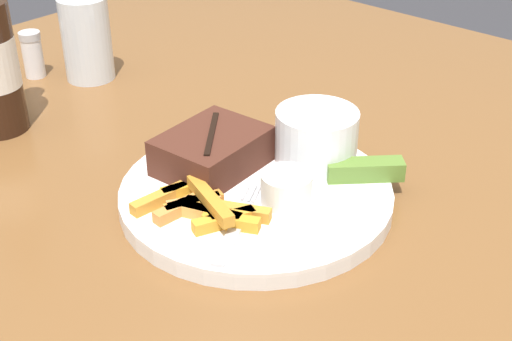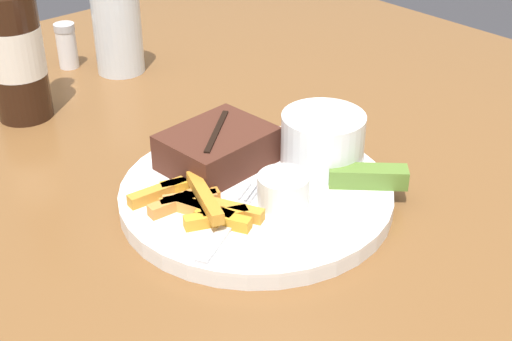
% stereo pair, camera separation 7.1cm
% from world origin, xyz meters
% --- Properties ---
extents(dining_table, '(1.24, 1.32, 0.76)m').
position_xyz_m(dining_table, '(0.00, 0.00, 0.69)').
color(dining_table, brown).
rests_on(dining_table, ground_plane).
extents(dinner_plate, '(0.28, 0.28, 0.02)m').
position_xyz_m(dinner_plate, '(0.00, 0.00, 0.77)').
color(dinner_plate, white).
rests_on(dinner_plate, dining_table).
extents(steak_portion, '(0.11, 0.09, 0.04)m').
position_xyz_m(steak_portion, '(-0.00, 0.06, 0.80)').
color(steak_portion, '#472319').
rests_on(steak_portion, dinner_plate).
extents(fries_pile, '(0.09, 0.11, 0.02)m').
position_xyz_m(fries_pile, '(-0.07, 0.01, 0.79)').
color(fries_pile, gold).
rests_on(fries_pile, dinner_plate).
extents(coleslaw_cup, '(0.09, 0.09, 0.06)m').
position_xyz_m(coleslaw_cup, '(0.08, -0.01, 0.81)').
color(coleslaw_cup, white).
rests_on(coleslaw_cup, dinner_plate).
extents(dipping_sauce_cup, '(0.05, 0.05, 0.03)m').
position_xyz_m(dipping_sauce_cup, '(0.00, -0.04, 0.80)').
color(dipping_sauce_cup, silver).
rests_on(dipping_sauce_cup, dinner_plate).
extents(pickle_spear, '(0.07, 0.07, 0.02)m').
position_xyz_m(pickle_spear, '(0.09, -0.07, 0.79)').
color(pickle_spear, '#567A2D').
rests_on(pickle_spear, dinner_plate).
extents(fork_utensil, '(0.12, 0.07, 0.00)m').
position_xyz_m(fork_utensil, '(-0.06, -0.03, 0.78)').
color(fork_utensil, '#B7B7BC').
rests_on(fork_utensil, dinner_plate).
extents(beer_bottle, '(0.07, 0.07, 0.25)m').
position_xyz_m(beer_bottle, '(-0.08, 0.34, 0.85)').
color(beer_bottle, black).
rests_on(beer_bottle, dining_table).
extents(drinking_glass, '(0.07, 0.07, 0.11)m').
position_xyz_m(drinking_glass, '(0.09, 0.38, 0.82)').
color(drinking_glass, silver).
rests_on(drinking_glass, dining_table).
extents(salt_shaker, '(0.03, 0.03, 0.07)m').
position_xyz_m(salt_shaker, '(0.04, 0.45, 0.80)').
color(salt_shaker, white).
rests_on(salt_shaker, dining_table).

